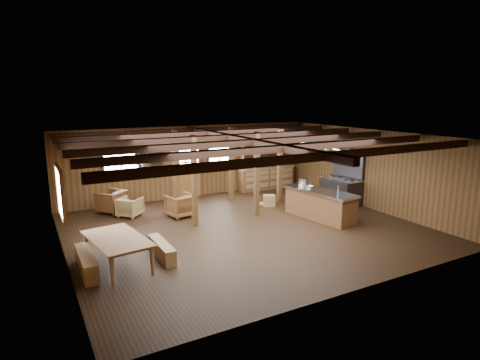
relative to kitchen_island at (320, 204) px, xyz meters
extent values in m
cube|color=black|center=(-2.68, 0.24, -0.49)|extent=(10.00, 9.00, 0.02)
cube|color=black|center=(-2.68, 0.24, 2.33)|extent=(10.00, 9.00, 0.02)
cube|color=#503216|center=(-7.69, 0.24, 0.92)|extent=(0.02, 9.00, 2.80)
cube|color=#503216|center=(2.33, 0.24, 0.92)|extent=(0.02, 9.00, 2.80)
cube|color=#503216|center=(-2.68, 4.75, 0.92)|extent=(10.00, 0.02, 2.80)
cube|color=#503216|center=(-2.68, -4.27, 0.92)|extent=(10.00, 0.02, 2.80)
cube|color=black|center=(-2.68, -3.26, 2.20)|extent=(9.80, 0.12, 0.18)
cube|color=black|center=(-2.68, -1.76, 2.20)|extent=(9.80, 0.12, 0.18)
cube|color=black|center=(-2.68, -0.26, 2.20)|extent=(9.80, 0.12, 0.18)
cube|color=black|center=(-2.68, 1.24, 2.20)|extent=(9.80, 0.12, 0.18)
cube|color=black|center=(-2.68, 2.74, 2.20)|extent=(9.80, 0.12, 0.18)
cube|color=black|center=(-2.68, 4.04, 2.20)|extent=(9.80, 0.12, 0.18)
cube|color=black|center=(-2.68, 0.24, 2.20)|extent=(0.18, 8.82, 0.18)
cube|color=#422712|center=(-3.88, 1.24, 0.92)|extent=(0.15, 0.15, 2.80)
cube|color=#422712|center=(-3.68, 3.44, 0.92)|extent=(0.15, 0.15, 2.80)
cube|color=#422712|center=(-1.68, 1.24, 0.92)|extent=(0.15, 0.15, 2.80)
cube|color=#422712|center=(-1.48, 3.44, 0.92)|extent=(0.15, 0.15, 2.80)
cube|color=#422712|center=(-0.08, 2.24, 0.92)|extent=(0.15, 0.15, 2.80)
cube|color=brown|center=(-2.68, 4.69, 0.07)|extent=(0.90, 0.06, 1.10)
cube|color=#422712|center=(-3.16, 4.69, 0.57)|extent=(0.06, 0.08, 2.10)
cube|color=#422712|center=(-2.20, 4.69, 0.57)|extent=(0.06, 0.08, 2.10)
cube|color=#422712|center=(-2.68, 4.69, 1.64)|extent=(1.02, 0.08, 0.06)
cube|color=white|center=(-2.68, 4.69, 1.07)|extent=(0.84, 0.02, 0.90)
cube|color=white|center=(-5.28, 4.70, 1.12)|extent=(1.20, 0.02, 1.20)
cube|color=#422712|center=(-5.28, 4.70, 1.12)|extent=(1.32, 0.06, 1.32)
cube|color=white|center=(-1.38, 4.70, 1.12)|extent=(0.90, 0.02, 1.20)
cube|color=#422712|center=(-1.38, 4.70, 1.12)|extent=(1.02, 0.06, 1.32)
cube|color=white|center=(-7.64, 0.74, 1.12)|extent=(0.02, 1.20, 1.20)
cube|color=#422712|center=(-7.64, 0.74, 1.12)|extent=(0.14, 1.24, 1.32)
cube|color=silver|center=(-3.98, 4.70, 1.32)|extent=(0.50, 0.03, 0.40)
cube|color=black|center=(-3.98, 4.69, 1.32)|extent=(0.55, 0.02, 0.45)
cube|color=silver|center=(-4.58, 4.70, 1.22)|extent=(0.35, 0.03, 0.45)
cube|color=black|center=(-4.58, 4.69, 1.22)|extent=(0.40, 0.02, 0.50)
cube|color=silver|center=(-3.98, 4.70, 0.82)|extent=(0.40, 0.03, 0.30)
cube|color=black|center=(-3.98, 4.69, 0.82)|extent=(0.45, 0.02, 0.35)
cube|color=brown|center=(0.72, 4.44, -0.03)|extent=(2.50, 0.55, 0.90)
cube|color=olive|center=(0.72, 4.42, 0.45)|extent=(2.55, 0.60, 0.06)
cube|color=brown|center=(0.72, 4.49, 0.92)|extent=(2.30, 0.35, 0.04)
cube|color=brown|center=(0.72, 4.49, 1.27)|extent=(2.30, 0.35, 0.04)
cube|color=brown|center=(0.72, 4.49, 1.62)|extent=(2.30, 0.35, 0.04)
cube|color=brown|center=(-0.43, 4.49, 1.27)|extent=(0.04, 0.35, 1.40)
cube|color=brown|center=(1.87, 4.49, 1.27)|extent=(0.04, 0.35, 1.40)
cylinder|color=#2F2E31|center=(-5.68, 0.24, 2.10)|extent=(0.02, 0.02, 0.45)
cone|color=white|center=(-5.68, 0.24, 1.77)|extent=(0.36, 0.36, 0.22)
cylinder|color=#2F2E31|center=(-4.18, 2.24, 2.10)|extent=(0.02, 0.02, 0.45)
cone|color=white|center=(-4.18, 2.24, 1.77)|extent=(0.36, 0.36, 0.22)
cylinder|color=#2F2E31|center=(0.67, 0.54, 2.07)|extent=(0.04, 3.00, 0.04)
cylinder|color=#2F2E31|center=(0.58, -0.81, 1.96)|extent=(0.01, 0.01, 0.21)
cylinder|color=silver|center=(0.58, -0.81, 1.79)|extent=(0.18, 0.18, 0.14)
cylinder|color=#2F2E31|center=(0.76, -0.48, 1.95)|extent=(0.01, 0.01, 0.24)
cylinder|color=#2F2E31|center=(0.76, -0.48, 1.76)|extent=(0.28, 0.28, 0.14)
cylinder|color=#2F2E31|center=(0.65, -0.14, 1.93)|extent=(0.01, 0.01, 0.29)
cylinder|color=silver|center=(0.65, -0.14, 1.71)|extent=(0.24, 0.24, 0.14)
cylinder|color=#2F2E31|center=(0.72, 0.20, 1.99)|extent=(0.01, 0.01, 0.17)
cylinder|color=#2F2E31|center=(0.72, 0.20, 1.83)|extent=(0.19, 0.19, 0.14)
cylinder|color=#2F2E31|center=(0.72, 0.54, 1.94)|extent=(0.01, 0.01, 0.26)
cylinder|color=silver|center=(0.72, 0.54, 1.74)|extent=(0.27, 0.27, 0.14)
cylinder|color=#2F2E31|center=(0.66, 0.87, 1.99)|extent=(0.01, 0.01, 0.17)
cylinder|color=#2F2E31|center=(0.66, 0.87, 1.83)|extent=(0.20, 0.20, 0.14)
cylinder|color=#2F2E31|center=(0.75, 1.21, 1.93)|extent=(0.01, 0.01, 0.28)
cylinder|color=silver|center=(0.75, 1.21, 1.72)|extent=(0.28, 0.28, 0.14)
cylinder|color=#2F2E31|center=(0.62, 1.55, 1.95)|extent=(0.01, 0.01, 0.24)
cylinder|color=#2F2E31|center=(0.62, 1.55, 1.76)|extent=(0.20, 0.20, 0.14)
cylinder|color=#2F2E31|center=(0.75, 1.89, 1.94)|extent=(0.01, 0.01, 0.26)
cylinder|color=silver|center=(0.75, 1.89, 1.74)|extent=(0.28, 0.28, 0.14)
cube|color=brown|center=(0.00, 0.00, -0.05)|extent=(1.16, 2.49, 0.86)
cube|color=silver|center=(0.00, 0.00, 0.42)|extent=(1.26, 2.61, 0.08)
cylinder|color=#2F2E31|center=(0.00, -0.60, 0.42)|extent=(0.44, 0.44, 0.06)
cylinder|color=silver|center=(0.20, -0.60, 0.57)|extent=(0.03, 0.03, 0.30)
cube|color=olive|center=(-0.66, 2.04, -0.28)|extent=(0.55, 0.49, 0.41)
cube|color=#2F2E31|center=(1.92, 1.12, -0.02)|extent=(0.81, 1.52, 0.91)
cube|color=silver|center=(1.92, 1.12, 0.45)|extent=(0.83, 1.54, 0.04)
cube|color=#2F2E31|center=(2.24, 1.12, 0.99)|extent=(0.12, 1.52, 1.01)
cube|color=silver|center=(2.12, 1.12, 1.49)|extent=(0.40, 1.62, 0.05)
imported|color=#946843|center=(-6.58, -0.67, -0.13)|extent=(1.38, 2.14, 0.70)
cube|color=olive|center=(-7.33, -0.67, -0.26)|extent=(0.30, 1.61, 0.44)
cube|color=olive|center=(-5.56, -0.67, -0.28)|extent=(0.27, 1.45, 0.40)
imported|color=brown|center=(-5.85, 3.98, -0.10)|extent=(1.16, 1.17, 0.76)
imported|color=brown|center=(-3.93, 2.37, -0.10)|extent=(0.93, 0.95, 0.75)
imported|color=olive|center=(-5.41, 3.19, -0.16)|extent=(0.98, 0.98, 0.64)
cylinder|color=silver|center=(0.06, 0.99, 0.56)|extent=(0.33, 0.33, 0.20)
imported|color=silver|center=(-0.07, 0.48, 0.49)|extent=(0.29, 0.29, 0.06)
camera|label=1|loc=(-8.35, -9.81, 3.48)|focal=30.00mm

